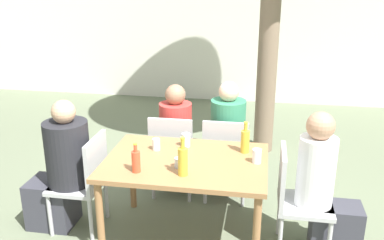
{
  "coord_description": "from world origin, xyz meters",
  "views": [
    {
      "loc": [
        0.61,
        -3.21,
        2.23
      ],
      "look_at": [
        0.0,
        0.3,
        1.0
      ],
      "focal_mm": 40.0,
      "sensor_mm": 36.0,
      "label": 1
    }
  ],
  "objects_px": {
    "patio_chair_3": "(226,155)",
    "person_seated_2": "(178,141)",
    "patio_chair_2": "(173,152)",
    "dining_table_front": "(186,169)",
    "oil_cruet_1": "(245,141)",
    "person_seated_3": "(228,142)",
    "patio_chair_0": "(86,178)",
    "drinking_glass_3": "(179,163)",
    "person_seated_0": "(61,171)",
    "drinking_glass_0": "(257,156)",
    "patio_chair_1": "(295,195)",
    "person_seated_1": "(325,193)",
    "oil_cruet_2": "(183,161)",
    "drinking_glass_2": "(186,140)",
    "soda_bottle_0": "(136,161)",
    "drinking_glass_1": "(156,144)"
  },
  "relations": [
    {
      "from": "patio_chair_1",
      "to": "drinking_glass_1",
      "type": "bearing_deg",
      "value": 82.19
    },
    {
      "from": "patio_chair_1",
      "to": "person_seated_1",
      "type": "bearing_deg",
      "value": -90.0
    },
    {
      "from": "person_seated_2",
      "to": "oil_cruet_1",
      "type": "height_order",
      "value": "person_seated_2"
    },
    {
      "from": "dining_table_front",
      "to": "oil_cruet_1",
      "type": "bearing_deg",
      "value": 27.45
    },
    {
      "from": "patio_chair_0",
      "to": "patio_chair_3",
      "type": "xyz_separation_m",
      "value": [
        1.18,
        0.72,
        0.0
      ]
    },
    {
      "from": "patio_chair_0",
      "to": "person_seated_1",
      "type": "height_order",
      "value": "person_seated_1"
    },
    {
      "from": "person_seated_3",
      "to": "drinking_glass_2",
      "type": "height_order",
      "value": "person_seated_3"
    },
    {
      "from": "patio_chair_3",
      "to": "person_seated_2",
      "type": "bearing_deg",
      "value": -23.49
    },
    {
      "from": "patio_chair_0",
      "to": "drinking_glass_0",
      "type": "bearing_deg",
      "value": 91.8
    },
    {
      "from": "soda_bottle_0",
      "to": "oil_cruet_1",
      "type": "height_order",
      "value": "oil_cruet_1"
    },
    {
      "from": "dining_table_front",
      "to": "person_seated_0",
      "type": "bearing_deg",
      "value": -180.0
    },
    {
      "from": "patio_chair_0",
      "to": "dining_table_front",
      "type": "bearing_deg",
      "value": 90.0
    },
    {
      "from": "dining_table_front",
      "to": "oil_cruet_2",
      "type": "relative_size",
      "value": 4.35
    },
    {
      "from": "oil_cruet_1",
      "to": "drinking_glass_1",
      "type": "xyz_separation_m",
      "value": [
        -0.77,
        -0.08,
        -0.06
      ]
    },
    {
      "from": "patio_chair_0",
      "to": "person_seated_3",
      "type": "height_order",
      "value": "person_seated_3"
    },
    {
      "from": "person_seated_1",
      "to": "soda_bottle_0",
      "type": "relative_size",
      "value": 5.07
    },
    {
      "from": "person_seated_1",
      "to": "person_seated_3",
      "type": "relative_size",
      "value": 1.01
    },
    {
      "from": "person_seated_0",
      "to": "patio_chair_3",
      "type": "bearing_deg",
      "value": 116.97
    },
    {
      "from": "soda_bottle_0",
      "to": "drinking_glass_3",
      "type": "xyz_separation_m",
      "value": [
        0.31,
        0.13,
        -0.05
      ]
    },
    {
      "from": "patio_chair_2",
      "to": "person_seated_3",
      "type": "xyz_separation_m",
      "value": [
        0.54,
        0.23,
        0.05
      ]
    },
    {
      "from": "person_seated_2",
      "to": "person_seated_3",
      "type": "distance_m",
      "value": 0.54
    },
    {
      "from": "drinking_glass_1",
      "to": "oil_cruet_2",
      "type": "bearing_deg",
      "value": -53.78
    },
    {
      "from": "soda_bottle_0",
      "to": "person_seated_0",
      "type": "bearing_deg",
      "value": 160.06
    },
    {
      "from": "patio_chair_2",
      "to": "person_seated_0",
      "type": "height_order",
      "value": "person_seated_0"
    },
    {
      "from": "drinking_glass_2",
      "to": "drinking_glass_3",
      "type": "xyz_separation_m",
      "value": [
        0.02,
        -0.44,
        -0.02
      ]
    },
    {
      "from": "patio_chair_0",
      "to": "person_seated_0",
      "type": "bearing_deg",
      "value": -90.0
    },
    {
      "from": "drinking_glass_0",
      "to": "dining_table_front",
      "type": "bearing_deg",
      "value": -175.41
    },
    {
      "from": "patio_chair_2",
      "to": "person_seated_2",
      "type": "relative_size",
      "value": 0.76
    },
    {
      "from": "drinking_glass_0",
      "to": "person_seated_2",
      "type": "bearing_deg",
      "value": 133.42
    },
    {
      "from": "patio_chair_2",
      "to": "drinking_glass_3",
      "type": "xyz_separation_m",
      "value": [
        0.24,
        -0.87,
        0.29
      ]
    },
    {
      "from": "patio_chair_2",
      "to": "drinking_glass_3",
      "type": "bearing_deg",
      "value": 105.49
    },
    {
      "from": "dining_table_front",
      "to": "person_seated_2",
      "type": "distance_m",
      "value": 1.0
    },
    {
      "from": "patio_chair_2",
      "to": "person_seated_3",
      "type": "height_order",
      "value": "person_seated_3"
    },
    {
      "from": "patio_chair_0",
      "to": "drinking_glass_1",
      "type": "height_order",
      "value": "patio_chair_0"
    },
    {
      "from": "drinking_glass_0",
      "to": "person_seated_0",
      "type": "bearing_deg",
      "value": -178.44
    },
    {
      "from": "person_seated_3",
      "to": "soda_bottle_0",
      "type": "distance_m",
      "value": 1.41
    },
    {
      "from": "patio_chair_1",
      "to": "person_seated_0",
      "type": "distance_m",
      "value": 2.04
    },
    {
      "from": "person_seated_0",
      "to": "patio_chair_1",
      "type": "bearing_deg",
      "value": 90.0
    },
    {
      "from": "person_seated_2",
      "to": "soda_bottle_0",
      "type": "relative_size",
      "value": 4.82
    },
    {
      "from": "patio_chair_3",
      "to": "oil_cruet_2",
      "type": "height_order",
      "value": "oil_cruet_2"
    },
    {
      "from": "dining_table_front",
      "to": "person_seated_2",
      "type": "bearing_deg",
      "value": 105.9
    },
    {
      "from": "patio_chair_2",
      "to": "person_seated_3",
      "type": "distance_m",
      "value": 0.59
    },
    {
      "from": "patio_chair_1",
      "to": "person_seated_2",
      "type": "distance_m",
      "value": 1.51
    },
    {
      "from": "oil_cruet_1",
      "to": "drinking_glass_1",
      "type": "relative_size",
      "value": 2.71
    },
    {
      "from": "person_seated_2",
      "to": "patio_chair_0",
      "type": "bearing_deg",
      "value": 56.13
    },
    {
      "from": "oil_cruet_1",
      "to": "person_seated_2",
      "type": "bearing_deg",
      "value": 136.69
    },
    {
      "from": "person_seated_1",
      "to": "oil_cruet_1",
      "type": "bearing_deg",
      "value": 69.69
    },
    {
      "from": "drinking_glass_3",
      "to": "soda_bottle_0",
      "type": "bearing_deg",
      "value": -156.72
    },
    {
      "from": "patio_chair_3",
      "to": "person_seated_2",
      "type": "distance_m",
      "value": 0.59
    },
    {
      "from": "patio_chair_1",
      "to": "person_seated_0",
      "type": "height_order",
      "value": "person_seated_0"
    }
  ]
}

